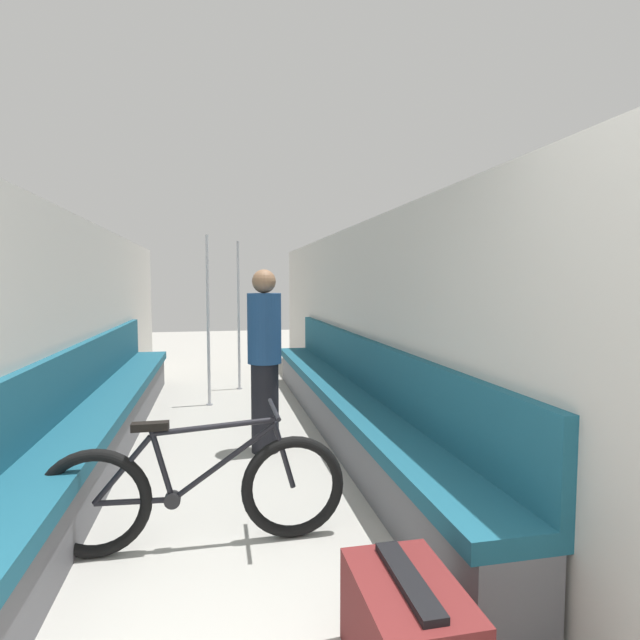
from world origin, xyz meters
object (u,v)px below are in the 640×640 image
Objects in this scene: bicycle at (197,492)px; bench_seat_row_left at (104,415)px; grab_pole_near at (208,323)px; grab_pole_far at (239,318)px; passenger_standing at (265,359)px; bench_seat_row_right at (345,403)px; luggage_bag at (407,632)px.

bench_seat_row_left is at bearing 109.82° from bicycle.
bench_seat_row_left is 1.91m from grab_pole_near.
grab_pole_far is 2.73m from passenger_standing.
bench_seat_row_right is at bearing -49.06° from grab_pole_near.
passenger_standing is at bearing 65.50° from bicycle.
bench_seat_row_left and bench_seat_row_right have the same top height.
bench_seat_row_left reaches higher than bicycle.
luggage_bag is (0.38, -5.45, -0.82)m from grab_pole_far.
grab_pole_near is 0.97m from grab_pole_far.
bench_seat_row_left is 3.48× the size of bicycle.
bench_seat_row_right is at bearing 0.00° from bench_seat_row_left.
grab_pole_near is 1.29× the size of passenger_standing.
bicycle is 0.82× the size of grab_pole_near.
grab_pole_near is at bearing 59.53° from bench_seat_row_left.
bench_seat_row_left is 10.21× the size of luggage_bag.
bench_seat_row_right is at bearing -69.05° from grab_pole_far.
grab_pole_near is 1.93m from passenger_standing.
bicycle is (0.88, -1.87, 0.00)m from bench_seat_row_left.
passenger_standing is 2.81m from luggage_bag.
luggage_bag is at bearing -100.19° from bench_seat_row_right.
bench_seat_row_left is 2.84× the size of grab_pole_far.
grab_pole_near is at bearing 99.77° from luggage_bag.
grab_pole_far is at bearing 78.81° from bicycle.
bicycle is at bearing 102.18° from passenger_standing.
grab_pole_far reaches higher than bench_seat_row_right.
bicycle is 1.43m from luggage_bag.
passenger_standing is at bearing -87.77° from grab_pole_far.
bench_seat_row_left is 1.00× the size of bench_seat_row_right.
passenger_standing is (0.11, -2.73, -0.18)m from grab_pole_far.
passenger_standing is 2.79× the size of luggage_bag.
grab_pole_far is 1.29× the size of passenger_standing.
grab_pole_near reaches higher than luggage_bag.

